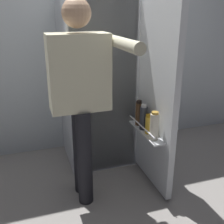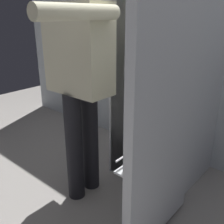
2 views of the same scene
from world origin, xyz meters
name	(u,v)px [view 2 (image 2 of 2)]	position (x,y,z in m)	size (l,w,h in m)	color
ground_plane	(120,202)	(0.00, 0.00, 0.00)	(6.44, 6.44, 0.00)	gray
kitchen_wall	(194,13)	(0.00, 0.93, 1.29)	(4.40, 0.10, 2.58)	silver
refrigerator	(167,81)	(0.03, 0.51, 0.81)	(0.70, 1.27, 1.63)	silver
person	(80,69)	(-0.29, -0.07, 0.95)	(0.53, 0.75, 1.59)	black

